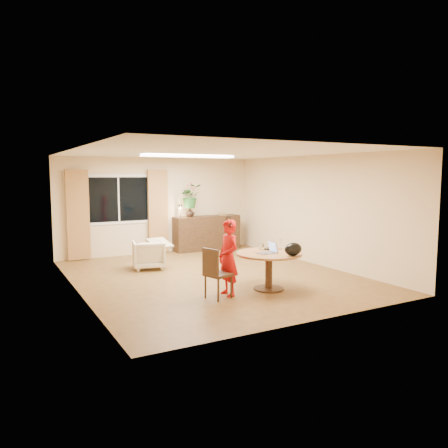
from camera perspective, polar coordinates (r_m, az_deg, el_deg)
name	(u,v)px	position (r m, az deg, el deg)	size (l,w,h in m)	color
floor	(213,276)	(9.32, -1.46, -6.82)	(6.50, 6.50, 0.00)	brown
ceiling	(213,152)	(9.08, -1.50, 9.36)	(6.50, 6.50, 0.00)	white
wall_back	(158,206)	(12.08, -8.56, 2.40)	(5.50, 5.50, 0.00)	beige
wall_left	(76,222)	(8.23, -18.76, 0.25)	(6.50, 6.50, 0.00)	beige
wall_right	(315,210)	(10.65, 11.80, 1.80)	(6.50, 6.50, 0.00)	beige
window	(119,199)	(11.72, -13.60, 3.15)	(1.70, 0.03, 1.30)	white
curtain_left	(78,215)	(11.44, -18.53, 1.13)	(0.55, 0.08, 2.25)	olive
curtain_right	(158,212)	(11.99, -8.61, 1.63)	(0.55, 0.08, 2.25)	olive
ceiling_panel	(189,156)	(10.16, -4.64, 8.83)	(2.20, 0.35, 0.05)	white
dining_table	(269,261)	(8.20, 5.88, -4.77)	(1.23, 1.23, 0.70)	brown
dining_chair	(218,273)	(7.60, -0.75, -6.41)	(0.43, 0.39, 0.90)	black
child	(228,258)	(7.75, 0.58, -4.43)	(0.32, 0.49, 1.35)	red
laptop	(266,247)	(8.05, 5.50, -3.03)	(0.35, 0.24, 0.24)	#B7B7BC
tumbler	(262,247)	(8.45, 4.99, -2.98)	(0.08, 0.08, 0.12)	white
wine_glass	(280,244)	(8.54, 7.36, -2.57)	(0.08, 0.08, 0.22)	white
pot_lid	(269,248)	(8.53, 5.91, -3.18)	(0.23, 0.23, 0.04)	white
handbag	(293,249)	(7.90, 9.03, -3.27)	(0.35, 0.21, 0.24)	black
armchair	(149,255)	(10.14, -9.82, -3.96)	(0.69, 0.71, 0.65)	beige
throw	(160,239)	(10.15, -8.40, -1.99)	(0.45, 0.55, 0.03)	beige
sideboard	(207,233)	(12.48, -2.26, -1.16)	(1.94, 0.47, 0.97)	black
vase	(190,212)	(12.19, -4.46, 1.52)	(0.24, 0.24, 0.25)	black
bouquet	(190,196)	(12.17, -4.40, 3.66)	(0.59, 0.51, 0.66)	#315C22
book_stack	(222,214)	(12.65, -0.20, 1.33)	(0.18, 0.14, 0.08)	olive
desk_lamp	(180,211)	(12.01, -5.74, 1.74)	(0.15, 0.15, 0.37)	black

